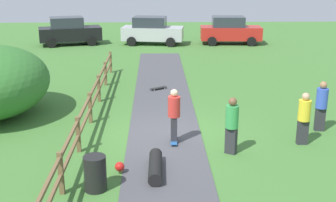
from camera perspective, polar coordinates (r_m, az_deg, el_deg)
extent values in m
plane|color=#427533|center=(14.76, -0.42, -4.36)|extent=(60.00, 60.00, 0.00)
cube|color=#47474C|center=(14.76, -0.42, -4.32)|extent=(2.40, 28.00, 0.02)
cube|color=brown|center=(11.24, -13.50, -8.94)|extent=(0.12, 0.12, 1.10)
cube|color=brown|center=(13.56, -11.38, -4.20)|extent=(0.12, 0.12, 1.10)
cube|color=brown|center=(15.95, -9.91, -0.87)|extent=(0.12, 0.12, 1.10)
cube|color=brown|center=(18.40, -8.82, 1.59)|extent=(0.12, 0.12, 1.10)
cube|color=brown|center=(20.87, -7.99, 3.48)|extent=(0.12, 0.12, 1.10)
cube|color=brown|center=(23.36, -7.33, 4.96)|extent=(0.12, 0.12, 1.10)
cube|color=brown|center=(14.77, -10.57, -2.58)|extent=(0.08, 18.00, 0.09)
cube|color=brown|center=(14.62, -10.67, -0.92)|extent=(0.08, 18.00, 0.09)
cylinder|color=black|center=(11.31, -9.27, -9.08)|extent=(0.56, 0.56, 0.90)
cube|color=#265999|center=(14.11, 0.76, -4.99)|extent=(0.24, 0.81, 0.02)
cylinder|color=silver|center=(14.39, 0.47, -4.72)|extent=(0.03, 0.06, 0.06)
cylinder|color=silver|center=(14.39, 1.07, -4.73)|extent=(0.03, 0.06, 0.06)
cylinder|color=silver|center=(13.87, 0.45, -5.58)|extent=(0.03, 0.06, 0.06)
cylinder|color=silver|center=(13.87, 1.07, -5.58)|extent=(0.03, 0.06, 0.06)
cube|color=#2D2D33|center=(13.97, 0.77, -3.48)|extent=(0.21, 0.33, 0.77)
cylinder|color=red|center=(13.74, 0.78, -0.72)|extent=(0.40, 0.40, 0.64)
sphere|color=beige|center=(13.61, 0.79, 1.03)|extent=(0.23, 0.23, 0.23)
cylinder|color=black|center=(12.10, -1.62, -8.34)|extent=(0.38, 1.68, 0.36)
sphere|color=red|center=(12.15, -6.18, -8.32)|extent=(0.26, 0.26, 0.26)
cube|color=black|center=(19.99, -1.23, 1.68)|extent=(0.78, 0.60, 0.02)
cylinder|color=silver|center=(19.79, -1.79, 1.39)|extent=(0.07, 0.06, 0.06)
cylinder|color=silver|center=(19.92, -2.02, 1.49)|extent=(0.07, 0.06, 0.06)
cylinder|color=silver|center=(20.09, -0.44, 1.64)|extent=(0.07, 0.06, 0.06)
cylinder|color=silver|center=(20.21, -0.68, 1.73)|extent=(0.07, 0.06, 0.06)
cube|color=#2D2D33|center=(14.54, 16.77, -3.82)|extent=(0.32, 0.20, 0.78)
cylinder|color=yellow|center=(14.31, 17.01, -1.15)|extent=(0.38, 0.38, 0.65)
sphere|color=tan|center=(14.18, 17.16, 0.55)|extent=(0.23, 0.23, 0.23)
cube|color=#2D2D33|center=(13.37, 8.04, -5.01)|extent=(0.38, 0.34, 0.81)
cylinder|color=green|center=(13.11, 8.18, -2.00)|extent=(0.52, 0.52, 0.67)
sphere|color=brown|center=(12.97, 8.26, -0.08)|extent=(0.24, 0.24, 0.24)
cube|color=#2D2D33|center=(15.87, 18.79, -2.21)|extent=(0.34, 0.24, 0.80)
cylinder|color=blue|center=(15.66, 19.04, 0.33)|extent=(0.42, 0.42, 0.67)
sphere|color=#9E704C|center=(15.54, 19.20, 1.94)|extent=(0.24, 0.24, 0.24)
cube|color=black|center=(32.10, -12.35, 8.38)|extent=(4.50, 2.72, 0.90)
cube|color=#2D333D|center=(31.98, -12.81, 9.77)|extent=(2.53, 2.07, 0.70)
cylinder|color=black|center=(33.15, -10.08, 7.99)|extent=(0.68, 0.40, 0.64)
cylinder|color=black|center=(31.43, -9.70, 7.52)|extent=(0.68, 0.40, 0.64)
cylinder|color=black|center=(32.97, -14.78, 7.64)|extent=(0.68, 0.40, 0.64)
cylinder|color=black|center=(31.23, -14.65, 7.15)|extent=(0.68, 0.40, 0.64)
cube|color=#B7B7BC|center=(31.56, -1.96, 8.62)|extent=(4.40, 2.30, 0.90)
cube|color=#2D333D|center=(31.48, -2.34, 10.06)|extent=(2.40, 1.87, 0.70)
cylinder|color=black|center=(32.32, 0.68, 8.02)|extent=(0.67, 0.33, 0.64)
cylinder|color=black|center=(30.59, 0.33, 7.51)|extent=(0.67, 0.33, 0.64)
cylinder|color=black|center=(32.71, -4.08, 8.09)|extent=(0.67, 0.33, 0.64)
cylinder|color=black|center=(31.00, -4.68, 7.58)|extent=(0.67, 0.33, 0.64)
cube|color=red|center=(32.00, 7.99, 8.58)|extent=(4.29, 1.93, 0.90)
cube|color=#2D333D|center=(31.87, 7.69, 10.01)|extent=(2.28, 1.68, 0.70)
cylinder|color=black|center=(33.11, 10.14, 7.97)|extent=(0.65, 0.28, 0.64)
cylinder|color=black|center=(31.39, 10.60, 7.46)|extent=(0.65, 0.28, 0.64)
cylinder|color=black|center=(32.81, 5.43, 8.08)|extent=(0.65, 0.28, 0.64)
cylinder|color=black|center=(31.08, 5.64, 7.58)|extent=(0.65, 0.28, 0.64)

